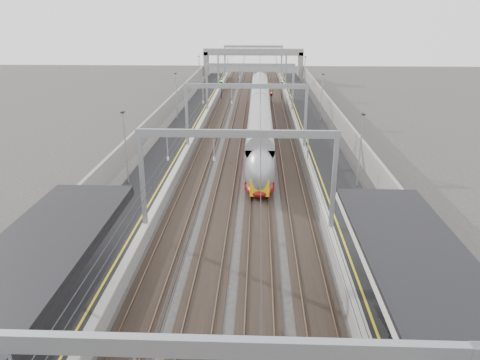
# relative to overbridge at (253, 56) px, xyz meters

# --- Properties ---
(platform_left) EXTENTS (4.00, 120.00, 1.00)m
(platform_left) POSITION_rel_overbridge_xyz_m (-8.00, -55.00, -4.81)
(platform_left) COLOR black
(platform_left) RESTS_ON ground
(platform_right) EXTENTS (4.00, 120.00, 1.00)m
(platform_right) POSITION_rel_overbridge_xyz_m (8.00, -55.00, -4.81)
(platform_right) COLOR black
(platform_right) RESTS_ON ground
(tracks) EXTENTS (11.40, 140.00, 0.20)m
(tracks) POSITION_rel_overbridge_xyz_m (0.00, -55.00, -5.26)
(tracks) COLOR black
(tracks) RESTS_ON ground
(overhead_line) EXTENTS (13.00, 140.00, 6.60)m
(overhead_line) POSITION_rel_overbridge_xyz_m (0.00, -48.38, 0.83)
(overhead_line) COLOR gray
(overhead_line) RESTS_ON platform_left
(overbridge) EXTENTS (22.00, 2.20, 6.90)m
(overbridge) POSITION_rel_overbridge_xyz_m (0.00, 0.00, 0.00)
(overbridge) COLOR gray
(overbridge) RESTS_ON ground
(wall_left) EXTENTS (0.30, 120.00, 3.20)m
(wall_left) POSITION_rel_overbridge_xyz_m (-11.20, -55.00, -3.71)
(wall_left) COLOR gray
(wall_left) RESTS_ON ground
(wall_right) EXTENTS (0.30, 120.00, 3.20)m
(wall_right) POSITION_rel_overbridge_xyz_m (11.20, -55.00, -3.71)
(wall_right) COLOR gray
(wall_right) RESTS_ON ground
(train) EXTENTS (2.52, 45.89, 3.99)m
(train) POSITION_rel_overbridge_xyz_m (1.50, -50.29, -3.34)
(train) COLOR maroon
(train) RESTS_ON ground
(bench) EXTENTS (0.72, 1.98, 1.00)m
(bench) POSITION_rel_overbridge_xyz_m (7.31, -88.64, -3.71)
(bench) COLOR black
(bench) RESTS_ON platform_right
(signal_green) EXTENTS (0.32, 0.32, 3.48)m
(signal_green) POSITION_rel_overbridge_xyz_m (-5.20, -24.67, -2.89)
(signal_green) COLOR black
(signal_green) RESTS_ON ground
(signal_red_near) EXTENTS (0.32, 0.32, 3.48)m
(signal_red_near) POSITION_rel_overbridge_xyz_m (3.20, -36.71, -2.89)
(signal_red_near) COLOR black
(signal_red_near) RESTS_ON ground
(signal_red_far) EXTENTS (0.32, 0.32, 3.48)m
(signal_red_far) POSITION_rel_overbridge_xyz_m (5.40, -24.58, -2.89)
(signal_red_far) COLOR black
(signal_red_far) RESTS_ON ground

